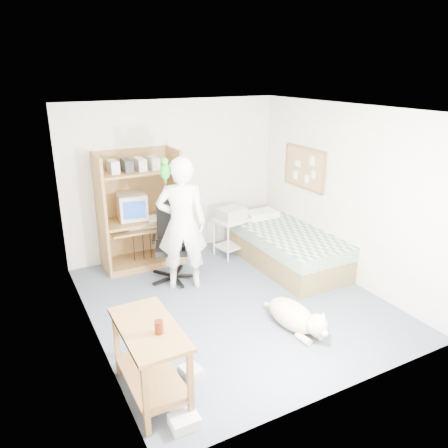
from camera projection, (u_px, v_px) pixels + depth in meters
name	position (u px, v px, depth m)	size (l,w,h in m)	color
floor	(234.00, 301.00, 5.85)	(4.00, 4.00, 0.00)	#4A5465
wall_back	(174.00, 178.00, 7.09)	(3.60, 0.02, 2.50)	beige
wall_right	(344.00, 194.00, 6.23)	(0.02, 4.00, 2.50)	beige
wall_left	(87.00, 237.00, 4.64)	(0.02, 4.00, 2.50)	beige
ceiling	(235.00, 109.00, 5.01)	(3.60, 4.00, 0.02)	white
computer_hutch	(139.00, 214.00, 6.71)	(1.20, 0.63, 1.80)	olive
bed	(287.00, 248.00, 6.84)	(1.02, 2.02, 0.66)	brown
side_desk	(150.00, 351.00, 4.00)	(0.50, 1.00, 0.75)	brown
corkboard	(304.00, 168.00, 6.89)	(0.04, 0.94, 0.66)	olive
office_chair	(173.00, 252.00, 6.38)	(0.65, 0.65, 1.12)	black
person	(182.00, 224.00, 5.95)	(0.68, 0.45, 1.87)	white
parrot	(165.00, 170.00, 5.61)	(0.14, 0.23, 0.38)	#148E1D
dog	(295.00, 316.00, 5.15)	(0.42, 1.08, 0.41)	#CCB489
printer_cart	(232.00, 231.00, 7.18)	(0.60, 0.52, 0.62)	silver
printer	(232.00, 214.00, 7.08)	(0.42, 0.32, 0.18)	#B1B1AC
crt_monitor	(132.00, 206.00, 6.62)	(0.46, 0.48, 0.39)	beige
keyboard	(143.00, 227.00, 6.63)	(0.45, 0.16, 0.03)	beige
pencil_cup	(163.00, 213.00, 6.80)	(0.08, 0.08, 0.12)	gold
drink_glass	(159.00, 327.00, 3.80)	(0.08, 0.08, 0.12)	#40160A
floor_box_a	(184.00, 421.00, 3.79)	(0.25, 0.20, 0.10)	white
floor_box_b	(191.00, 371.00, 4.43)	(0.18, 0.22, 0.08)	#B0B0AB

